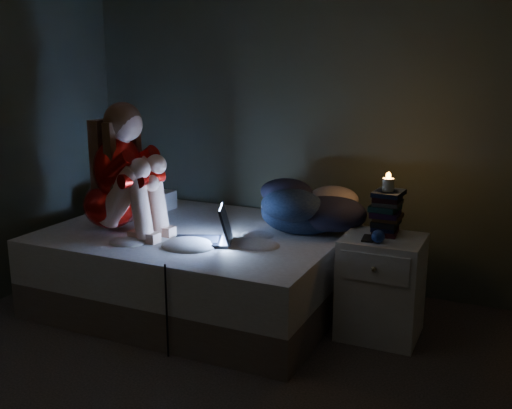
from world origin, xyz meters
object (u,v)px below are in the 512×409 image
Objects in this scene: woman at (109,167)px; laptop at (201,224)px; phone at (368,238)px; nightstand at (381,287)px; bed at (197,267)px; candle at (388,185)px.

laptop is (0.70, 0.02, -0.32)m from woman.
nightstand is at bearing 40.84° from phone.
bed is 0.92m from woman.
bed is at bearing 171.67° from phone.
woman reaches higher than candle.
woman is at bearing -166.99° from candle.
nightstand is 0.35m from phone.
laptop is at bearing -174.52° from phone.
candle is at bearing 6.15° from bed.
woman reaches higher than laptop.
phone reaches higher than bed.
nightstand is at bearing 2.00° from bed.
nightstand is (1.80, 0.32, -0.67)m from woman.
bed is 0.51m from laptop.
bed is 3.09× the size of nightstand.
woman reaches higher than bed.
candle is at bearing 96.24° from nightstand.
nightstand is (1.11, 0.30, -0.35)m from laptop.
woman is (-0.50, -0.27, 0.72)m from bed.
woman is at bearing -178.77° from phone.
phone is at bearing -11.25° from laptop.
nightstand is 8.03× the size of candle.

